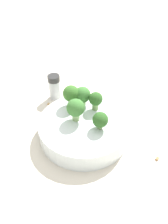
% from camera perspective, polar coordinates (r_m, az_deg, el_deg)
% --- Properties ---
extents(ground_plane, '(3.00, 3.00, 0.00)m').
position_cam_1_polar(ground_plane, '(0.57, 0.00, -5.92)').
color(ground_plane, beige).
extents(bowl, '(0.23, 0.23, 0.05)m').
position_cam_1_polar(bowl, '(0.56, 0.00, -4.22)').
color(bowl, silver).
rests_on(bowl, ground_plane).
extents(broccoli_floret_0, '(0.04, 0.04, 0.06)m').
position_cam_1_polar(broccoli_floret_0, '(0.57, -3.37, 4.66)').
color(broccoli_floret_0, '#8EB770').
rests_on(broccoli_floret_0, bowl).
extents(broccoli_floret_1, '(0.04, 0.04, 0.05)m').
position_cam_1_polar(broccoli_floret_1, '(0.56, 2.72, 3.36)').
color(broccoli_floret_1, '#7A9E5B').
rests_on(broccoli_floret_1, bowl).
extents(broccoli_floret_2, '(0.04, 0.04, 0.06)m').
position_cam_1_polar(broccoli_floret_2, '(0.52, -2.20, 0.93)').
color(broccoli_floret_2, '#8EB770').
rests_on(broccoli_floret_2, bowl).
extents(broccoli_floret_3, '(0.04, 0.04, 0.05)m').
position_cam_1_polar(broccoli_floret_3, '(0.50, 4.05, -2.39)').
color(broccoli_floret_3, '#7A9E5B').
rests_on(broccoli_floret_3, bowl).
extents(broccoli_floret_4, '(0.04, 0.04, 0.05)m').
position_cam_1_polar(broccoli_floret_4, '(0.57, -0.39, 4.41)').
color(broccoli_floret_4, '#8EB770').
rests_on(broccoli_floret_4, bowl).
extents(pepper_shaker, '(0.04, 0.04, 0.08)m').
position_cam_1_polar(pepper_shaker, '(0.68, -7.71, 6.55)').
color(pepper_shaker, '#B2B7BC').
rests_on(pepper_shaker, ground_plane).
extents(almond_crumb_0, '(0.01, 0.01, 0.01)m').
position_cam_1_polar(almond_crumb_0, '(0.67, -9.29, 2.21)').
color(almond_crumb_0, tan).
rests_on(almond_crumb_0, ground_plane).
extents(almond_crumb_1, '(0.01, 0.01, 0.01)m').
position_cam_1_polar(almond_crumb_1, '(0.55, 18.61, -11.36)').
color(almond_crumb_1, olive).
rests_on(almond_crumb_1, ground_plane).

